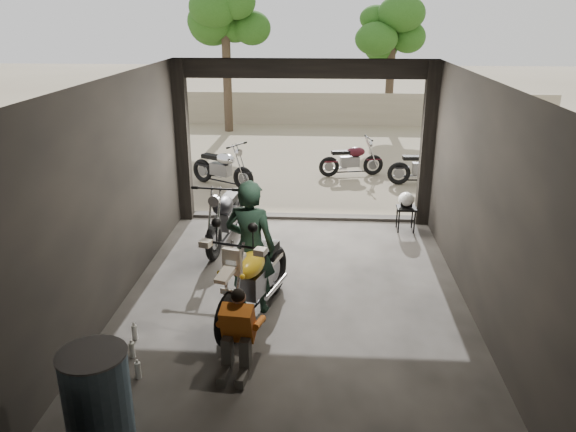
# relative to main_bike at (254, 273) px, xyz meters

# --- Properties ---
(ground) EXTENTS (80.00, 80.00, 0.00)m
(ground) POSITION_rel_main_bike_xyz_m (0.53, 0.49, -0.67)
(ground) COLOR #7A6D56
(ground) RESTS_ON ground
(garage) EXTENTS (7.00, 7.13, 3.20)m
(garage) POSITION_rel_main_bike_xyz_m (0.53, 1.04, 0.61)
(garage) COLOR #2D2B28
(garage) RESTS_ON ground
(boundary_wall) EXTENTS (18.00, 0.30, 1.20)m
(boundary_wall) POSITION_rel_main_bike_xyz_m (0.53, 14.49, -0.07)
(boundary_wall) COLOR gray
(boundary_wall) RESTS_ON ground
(tree_left) EXTENTS (2.20, 2.20, 5.60)m
(tree_left) POSITION_rel_main_bike_xyz_m (-2.47, 12.99, 3.32)
(tree_left) COLOR #382B1E
(tree_left) RESTS_ON ground
(tree_right) EXTENTS (2.20, 2.20, 5.00)m
(tree_right) POSITION_rel_main_bike_xyz_m (3.33, 14.49, 2.89)
(tree_right) COLOR #382B1E
(tree_right) RESTS_ON ground
(main_bike) EXTENTS (1.37, 2.16, 1.34)m
(main_bike) POSITION_rel_main_bike_xyz_m (0.00, 0.00, 0.00)
(main_bike) COLOR white
(main_bike) RESTS_ON ground
(left_bike) EXTENTS (0.97, 1.91, 1.24)m
(left_bike) POSITION_rel_main_bike_xyz_m (-0.83, 2.59, -0.05)
(left_bike) COLOR black
(left_bike) RESTS_ON ground
(outside_bike_a) EXTENTS (1.75, 1.41, 1.11)m
(outside_bike_a) POSITION_rel_main_bike_xyz_m (-1.52, 6.19, -0.12)
(outside_bike_a) COLOR black
(outside_bike_a) RESTS_ON ground
(outside_bike_b) EXTENTS (1.58, 0.92, 1.00)m
(outside_bike_b) POSITION_rel_main_bike_xyz_m (1.65, 7.32, -0.17)
(outside_bike_b) COLOR #420F18
(outside_bike_b) RESTS_ON ground
(outside_bike_c) EXTENTS (1.61, 0.70, 1.07)m
(outside_bike_c) POSITION_rel_main_bike_xyz_m (3.42, 6.62, -0.13)
(outside_bike_c) COLOR black
(outside_bike_c) RESTS_ON ground
(rider) EXTENTS (0.78, 0.59, 1.93)m
(rider) POSITION_rel_main_bike_xyz_m (-0.06, 0.19, 0.29)
(rider) COLOR black
(rider) RESTS_ON ground
(mechanic) EXTENTS (0.57, 0.73, 0.98)m
(mechanic) POSITION_rel_main_bike_xyz_m (-0.05, -1.32, -0.18)
(mechanic) COLOR orange
(mechanic) RESTS_ON ground
(stool) EXTENTS (0.36, 0.36, 0.49)m
(stool) POSITION_rel_main_bike_xyz_m (2.53, 3.42, -0.25)
(stool) COLOR black
(stool) RESTS_ON ground
(helmet) EXTENTS (0.31, 0.33, 0.28)m
(helmet) POSITION_rel_main_bike_xyz_m (2.51, 3.45, -0.03)
(helmet) COLOR white
(helmet) RESTS_ON stool
(oil_drum) EXTENTS (0.68, 0.68, 1.00)m
(oil_drum) POSITION_rel_main_bike_xyz_m (-1.21, -2.51, -0.17)
(oil_drum) COLOR #40596C
(oil_drum) RESTS_ON ground
(sign_post) EXTENTS (0.71, 0.08, 2.12)m
(sign_post) POSITION_rel_main_bike_xyz_m (3.59, 4.44, 0.74)
(sign_post) COLOR black
(sign_post) RESTS_ON ground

